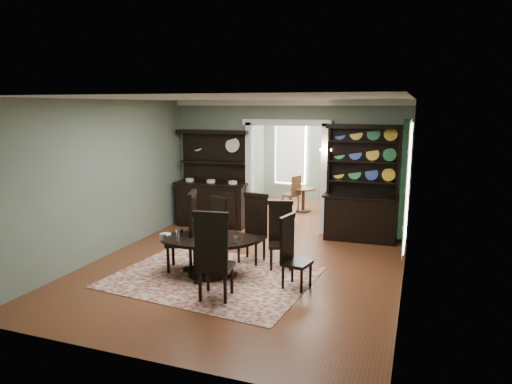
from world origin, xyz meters
TOP-DOWN VIEW (x-y plane):
  - room at (0.00, 0.04)m, footprint 5.51×6.01m
  - parlor at (0.00, 5.53)m, footprint 3.51×3.50m
  - doorway_trim at (0.00, 3.00)m, footprint 2.08×0.25m
  - right_window at (2.69, 0.93)m, footprint 0.15×1.47m
  - wall_sconce at (0.95, 2.85)m, footprint 0.27×0.21m
  - rug at (-0.30, -0.40)m, footprint 3.47×2.82m
  - dining_table at (-0.41, -0.31)m, footprint 1.88×1.87m
  - centerpiece at (-0.50, -0.24)m, footprint 1.50×0.97m
  - chair_far_left at (-0.72, 0.65)m, footprint 0.56×0.55m
  - chair_far_mid at (0.05, 0.68)m, footprint 0.52×0.49m
  - chair_far_right at (0.61, 0.54)m, footprint 0.56×0.54m
  - chair_end_left at (-0.87, -0.21)m, footprint 0.63×0.65m
  - chair_end_right at (1.06, -0.34)m, footprint 0.49×0.51m
  - chair_near at (0.12, -1.26)m, footprint 0.58×0.56m
  - sideboard at (-1.76, 2.73)m, footprint 1.80×0.75m
  - welsh_dresser at (1.76, 2.73)m, footprint 1.62×0.65m
  - parlor_table at (-0.05, 4.91)m, footprint 0.72×0.72m
  - parlor_chair_left at (-0.29, 4.68)m, footprint 0.49×0.48m
  - parlor_chair_right at (0.59, 4.67)m, footprint 0.37×0.37m

SIDE VIEW (x-z plane):
  - rug at x=-0.30m, z-range 0.00..0.01m
  - parlor_table at x=-0.05m, z-range 0.10..0.77m
  - dining_table at x=-0.41m, z-range 0.13..0.79m
  - parlor_chair_right at x=0.59m, z-range 0.03..0.90m
  - parlor_chair_left at x=-0.29m, z-range 0.04..1.06m
  - chair_far_left at x=-0.72m, z-range 0.03..1.19m
  - chair_end_right at x=1.06m, z-range 0.03..1.21m
  - chair_far_right at x=0.61m, z-range 0.03..1.23m
  - chair_far_mid at x=0.05m, z-range 0.03..1.31m
  - centerpiece at x=-0.50m, z-range 0.61..0.86m
  - chair_near at x=0.12m, z-range 0.04..1.43m
  - chair_end_left at x=-0.87m, z-range 0.04..1.46m
  - sideboard at x=-1.76m, z-range -0.35..1.96m
  - welsh_dresser at x=1.76m, z-range -0.34..2.15m
  - parlor at x=0.00m, z-range 0.01..3.02m
  - room at x=0.00m, z-range 0.07..3.08m
  - right_window at x=2.69m, z-range 0.54..2.66m
  - doorway_trim at x=0.00m, z-range 0.33..2.90m
  - wall_sconce at x=0.95m, z-range 1.79..1.99m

